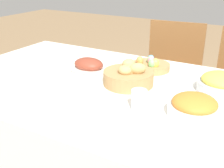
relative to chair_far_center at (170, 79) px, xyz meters
The scene contains 13 objects.
dining_table 0.85m from the chair_far_center, 90.32° to the right, with size 1.84×1.02×0.76m.
chair_far_center is the anchor object (origin of this frame).
bread_basket 0.86m from the chair_far_center, 87.30° to the right, with size 0.25×0.25×0.12m.
egg_basket 0.62m from the chair_far_center, 84.89° to the right, with size 0.22×0.22×0.08m.
ham_platter 0.81m from the chair_far_center, 109.78° to the right, with size 0.27×0.19×0.07m.
carrot_bowl 1.08m from the chair_far_center, 67.42° to the right, with size 0.21×0.21×0.09m.
pineapple_bowl 0.86m from the chair_far_center, 56.07° to the right, with size 0.22×0.22×0.09m.
dinner_plate 1.22m from the chair_far_center, 91.34° to the right, with size 0.23×0.23×0.01m.
fork 1.23m from the chair_far_center, 98.11° to the right, with size 0.01×0.17×0.00m.
knife 1.23m from the chair_far_center, 84.54° to the right, with size 0.01×0.17×0.00m.
spoon 1.23m from the chair_far_center, 83.12° to the right, with size 0.01×0.17×0.00m.
drinking_cup 1.08m from the chair_far_center, 79.33° to the right, with size 0.07×0.07×0.09m.
butter_dish 1.05m from the chair_far_center, 105.99° to the right, with size 0.11×0.07×0.03m.
Camera 1 is at (0.60, -1.11, 1.30)m, focal length 45.00 mm.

